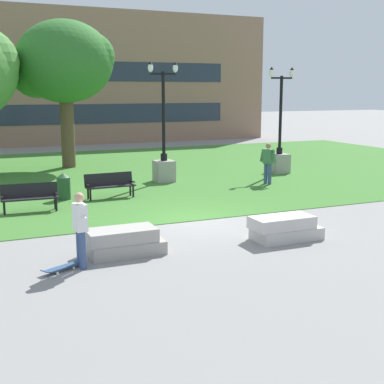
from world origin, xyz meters
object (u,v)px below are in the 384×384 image
at_px(concrete_block_center, 124,242).
at_px(person_bystander_near_lawn, 268,161).
at_px(concrete_block_left, 284,228).
at_px(lamp_post_left, 279,152).
at_px(park_bench_far_left, 110,184).
at_px(trash_bin, 64,186).
at_px(person_skateboarder, 80,225).
at_px(skateboard, 62,267).
at_px(lamp_post_center, 164,158).
at_px(park_bench_near_right, 30,196).

bearing_deg(concrete_block_center, person_bystander_near_lawn, 40.04).
bearing_deg(person_bystander_near_lawn, concrete_block_left, -118.54).
height_order(concrete_block_left, lamp_post_left, lamp_post_left).
relative_size(park_bench_far_left, trash_bin, 1.89).
distance_m(lamp_post_left, person_bystander_near_lawn, 3.24).
bearing_deg(person_skateboarder, trash_bin, 82.45).
bearing_deg(concrete_block_left, park_bench_far_left, 111.14).
bearing_deg(person_skateboarder, concrete_block_center, 26.87).
distance_m(concrete_block_center, skateboard, 1.72).
distance_m(person_skateboarder, park_bench_far_left, 7.80).
bearing_deg(concrete_block_left, lamp_post_center, 88.32).
bearing_deg(trash_bin, park_bench_near_right, -132.25).
bearing_deg(lamp_post_center, park_bench_far_left, -140.33).
bearing_deg(person_bystander_near_lawn, skateboard, -142.47).
bearing_deg(person_skateboarder, skateboard, -175.46).
xyz_separation_m(concrete_block_center, park_bench_far_left, (1.47, 6.75, 0.23)).
xyz_separation_m(park_bench_near_right, lamp_post_left, (11.91, 3.78, 0.48)).
relative_size(person_skateboarder, park_bench_far_left, 0.94).
height_order(concrete_block_center, concrete_block_left, same).
relative_size(concrete_block_left, trash_bin, 1.97).
distance_m(concrete_block_center, concrete_block_left, 4.28).
relative_size(concrete_block_left, lamp_post_left, 0.38).
relative_size(park_bench_near_right, park_bench_far_left, 1.00).
height_order(person_skateboarder, trash_bin, person_skateboarder).
bearing_deg(park_bench_far_left, concrete_block_center, -102.25).
bearing_deg(lamp_post_center, skateboard, -121.69).
height_order(skateboard, park_bench_near_right, park_bench_near_right).
distance_m(park_bench_far_left, lamp_post_center, 4.02).
bearing_deg(park_bench_near_right, concrete_block_left, -46.66).
relative_size(concrete_block_center, lamp_post_center, 0.37).
bearing_deg(concrete_block_left, park_bench_near_right, 133.34).
bearing_deg(concrete_block_center, concrete_block_left, -6.13).
xyz_separation_m(park_bench_far_left, lamp_post_center, (3.07, 2.55, 0.50)).
relative_size(park_bench_near_right, lamp_post_center, 0.36).
height_order(concrete_block_center, lamp_post_center, lamp_post_center).
distance_m(skateboard, park_bench_far_left, 7.99).
xyz_separation_m(person_skateboarder, trash_bin, (1.02, 7.71, -0.47)).
distance_m(concrete_block_left, lamp_post_center, 9.79).
bearing_deg(concrete_block_left, lamp_post_left, 57.99).
relative_size(lamp_post_left, trash_bin, 5.12).
bearing_deg(lamp_post_left, person_skateboarder, -139.18).
distance_m(lamp_post_left, lamp_post_center, 5.88).
bearing_deg(concrete_block_left, person_bystander_near_lawn, 61.46).
height_order(concrete_block_center, person_bystander_near_lawn, person_bystander_near_lawn).
xyz_separation_m(skateboard, person_bystander_near_lawn, (9.88, 7.59, 0.90)).
height_order(person_skateboarder, person_bystander_near_lawn, person_bystander_near_lawn).
xyz_separation_m(skateboard, lamp_post_center, (6.12, 9.92, 0.96)).
xyz_separation_m(concrete_block_center, lamp_post_left, (10.42, 9.41, 0.71)).
xyz_separation_m(concrete_block_center, concrete_block_left, (4.25, -0.46, 0.00)).
height_order(lamp_post_left, trash_bin, lamp_post_left).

